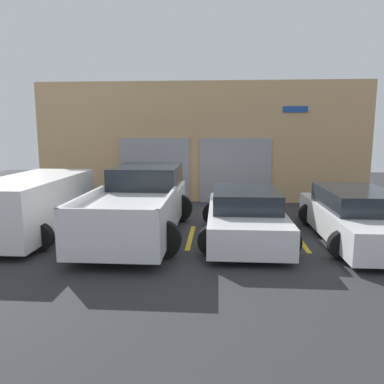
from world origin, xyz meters
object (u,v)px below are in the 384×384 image
object	(u,v)px
sedan_side	(245,215)
van_right	(34,204)
sedan_white	(356,217)
pickup_truck	(140,203)

from	to	relation	value
sedan_side	van_right	size ratio (longest dim) A/B	0.99
sedan_white	sedan_side	size ratio (longest dim) A/B	1.08
van_right	sedan_side	bearing A→B (deg)	0.22
sedan_side	van_right	bearing A→B (deg)	-179.78
pickup_truck	sedan_white	xyz separation A→B (m)	(5.51, -0.26, -0.21)
sedan_white	pickup_truck	bearing A→B (deg)	177.26
sedan_white	van_right	xyz separation A→B (m)	(-8.27, -0.02, 0.22)
sedan_white	sedan_side	xyz separation A→B (m)	(-2.76, -0.00, -0.00)
sedan_side	van_right	xyz separation A→B (m)	(-5.51, -0.02, 0.22)
pickup_truck	van_right	world-z (taller)	pickup_truck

